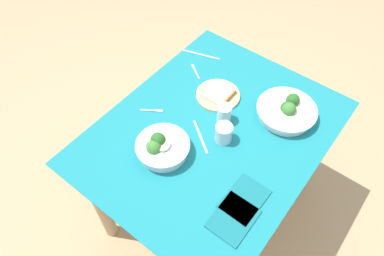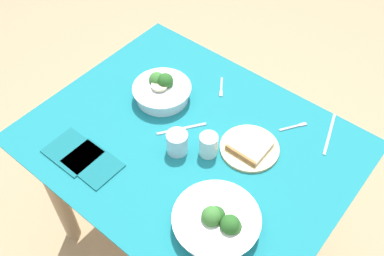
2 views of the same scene
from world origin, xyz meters
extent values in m
plane|color=tan|center=(0.00, 0.00, 0.00)|extent=(6.00, 6.00, 0.00)
cube|color=#197A84|center=(0.00, 0.00, 0.77)|extent=(1.15, 0.91, 0.01)
cube|color=tan|center=(0.00, 0.00, 0.76)|extent=(1.11, 0.89, 0.02)
cylinder|color=tan|center=(-0.47, -0.35, 0.37)|extent=(0.07, 0.07, 0.74)
cylinder|color=tan|center=(-0.47, 0.35, 0.37)|extent=(0.07, 0.07, 0.74)
cylinder|color=tan|center=(0.47, 0.35, 0.37)|extent=(0.07, 0.07, 0.74)
cylinder|color=white|center=(-0.22, 0.10, 0.80)|extent=(0.21, 0.21, 0.05)
cylinder|color=white|center=(-0.22, 0.10, 0.83)|extent=(0.23, 0.23, 0.01)
sphere|color=#286023|center=(-0.23, 0.12, 0.85)|extent=(0.06, 0.06, 0.06)
sphere|color=#3D7A33|center=(-0.26, 0.11, 0.84)|extent=(0.06, 0.06, 0.06)
sphere|color=#3D7A33|center=(-0.26, 0.13, 0.84)|extent=(0.04, 0.04, 0.04)
cylinder|color=beige|center=(-0.23, 0.09, 0.84)|extent=(0.07, 0.07, 0.01)
cylinder|color=white|center=(0.28, -0.21, 0.80)|extent=(0.25, 0.25, 0.04)
cylinder|color=white|center=(0.28, -0.21, 0.82)|extent=(0.28, 0.28, 0.01)
sphere|color=#286023|center=(0.28, -0.21, 0.83)|extent=(0.06, 0.06, 0.06)
sphere|color=#286023|center=(0.33, -0.21, 0.84)|extent=(0.06, 0.06, 0.06)
sphere|color=#3D7A33|center=(0.34, -0.21, 0.83)|extent=(0.05, 0.05, 0.05)
sphere|color=#3D7A33|center=(0.27, -0.22, 0.84)|extent=(0.06, 0.06, 0.06)
cylinder|color=#D6B27A|center=(0.19, 0.11, 0.78)|extent=(0.21, 0.21, 0.01)
cube|color=beige|center=(0.19, 0.11, 0.80)|extent=(0.13, 0.12, 0.02)
cube|color=#9E703D|center=(0.19, 0.05, 0.80)|extent=(0.13, 0.01, 0.02)
cylinder|color=silver|center=(-0.01, -0.06, 0.82)|extent=(0.08, 0.08, 0.09)
cylinder|color=silver|center=(0.08, 0.00, 0.82)|extent=(0.07, 0.07, 0.09)
cube|color=#B7B7BC|center=(-0.09, 0.31, 0.78)|extent=(0.05, 0.07, 0.00)
cube|color=#B7B7BC|center=(-0.06, 0.27, 0.78)|extent=(0.03, 0.03, 0.00)
cube|color=#B7B7BC|center=(0.25, 0.28, 0.78)|extent=(0.05, 0.07, 0.00)
cube|color=#B7B7BC|center=(0.28, 0.33, 0.78)|extent=(0.03, 0.03, 0.00)
cube|color=#B7B7BC|center=(0.38, 0.35, 0.78)|extent=(0.07, 0.20, 0.00)
cube|color=#B7B7BC|center=(-0.06, 0.02, 0.78)|extent=(0.12, 0.16, 0.00)
cube|color=#156870|center=(-0.20, -0.30, 0.78)|extent=(0.19, 0.14, 0.01)
cube|color=#156870|center=(-0.29, -0.31, 0.78)|extent=(0.19, 0.15, 0.01)
camera|label=1|loc=(-0.83, -0.53, 2.07)|focal=33.75mm
camera|label=2|loc=(0.64, -0.77, 2.01)|focal=40.65mm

